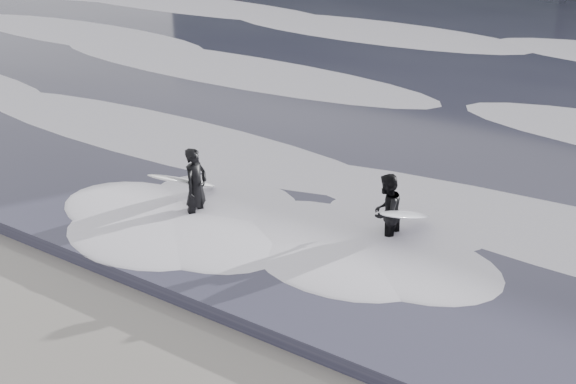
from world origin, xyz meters
The scene contains 6 objects.
sea centered at (0.00, 29.00, 0.15)m, with size 90.00×52.00×0.30m, color #343449.
foam_near centered at (0.00, 9.00, 0.40)m, with size 60.00×3.20×0.20m, color white.
foam_mid centered at (0.00, 16.00, 0.42)m, with size 60.00×4.00×0.24m, color white.
foam_far centered at (0.00, 25.00, 0.45)m, with size 60.00×4.80×0.30m, color white.
surfer_left centered at (-1.74, 5.67, 0.88)m, with size 1.00×2.17×1.74m.
surfer_right centered at (2.23, 6.93, 0.81)m, with size 1.06×1.85×1.60m.
Camera 1 is at (7.66, -4.80, 7.03)m, focal length 45.00 mm.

